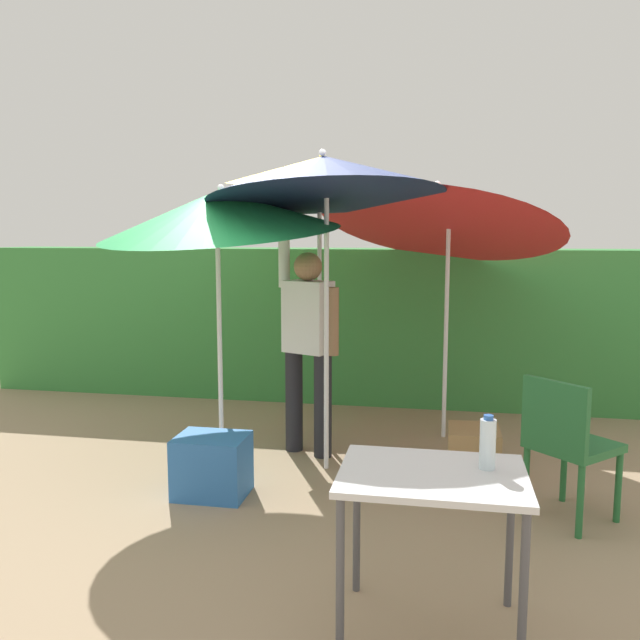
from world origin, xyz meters
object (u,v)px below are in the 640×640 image
(umbrella_orange, at_px, (219,212))
(bottle_water, at_px, (488,443))
(cooler_box, at_px, (212,466))
(person_vendor, at_px, (308,338))
(chair_plastic, at_px, (567,440))
(crate_cardboard, at_px, (474,452))
(folding_table, at_px, (432,492))
(umbrella_yellow, at_px, (325,177))
(umbrella_rainbow, at_px, (321,174))
(umbrella_navy, at_px, (443,207))

(umbrella_orange, height_order, bottle_water, umbrella_orange)
(cooler_box, bearing_deg, person_vendor, 64.11)
(chair_plastic, height_order, bottle_water, bottle_water)
(crate_cardboard, relative_size, folding_table, 0.49)
(umbrella_yellow, xyz_separation_m, folding_table, (0.81, -1.88, -1.50))
(umbrella_orange, bearing_deg, umbrella_rainbow, 50.46)
(umbrella_navy, bearing_deg, umbrella_rainbow, -167.35)
(umbrella_navy, distance_m, crate_cardboard, 2.02)
(chair_plastic, bearing_deg, bottle_water, -114.85)
(chair_plastic, xyz_separation_m, cooler_box, (-2.24, -0.01, -0.31))
(umbrella_rainbow, bearing_deg, folding_table, -69.54)
(person_vendor, relative_size, cooler_box, 4.01)
(bottle_water, bearing_deg, folding_table, -159.53)
(umbrella_navy, height_order, crate_cardboard, umbrella_navy)
(crate_cardboard, height_order, folding_table, folding_table)
(crate_cardboard, height_order, bottle_water, bottle_water)
(bottle_water, bearing_deg, umbrella_navy, 94.54)
(bottle_water, bearing_deg, umbrella_rainbow, 115.48)
(person_vendor, distance_m, chair_plastic, 2.06)
(folding_table, distance_m, bottle_water, 0.32)
(umbrella_yellow, bearing_deg, folding_table, -66.61)
(crate_cardboard, bearing_deg, umbrella_orange, -178.09)
(folding_table, bearing_deg, person_vendor, 114.46)
(umbrella_yellow, xyz_separation_m, person_vendor, (-0.19, 0.32, -1.20))
(umbrella_orange, bearing_deg, folding_table, -49.67)
(umbrella_yellow, bearing_deg, bottle_water, -59.81)
(umbrella_yellow, xyz_separation_m, cooler_box, (-0.65, -0.63, -1.93))
(crate_cardboard, bearing_deg, folding_table, -97.97)
(umbrella_navy, xyz_separation_m, bottle_water, (0.22, -2.77, -1.12))
(folding_table, relative_size, bottle_water, 3.33)
(chair_plastic, xyz_separation_m, bottle_water, (-0.55, -1.18, 0.33))
(umbrella_rainbow, height_order, cooler_box, umbrella_rainbow)
(umbrella_rainbow, distance_m, umbrella_orange, 1.02)
(umbrella_orange, bearing_deg, umbrella_navy, 31.09)
(chair_plastic, bearing_deg, umbrella_navy, 115.76)
(umbrella_rainbow, xyz_separation_m, umbrella_orange, (-0.62, -0.75, -0.33))
(person_vendor, bearing_deg, umbrella_orange, -151.87)
(umbrella_orange, relative_size, umbrella_navy, 0.86)
(umbrella_orange, relative_size, person_vendor, 1.17)
(umbrella_orange, distance_m, umbrella_navy, 1.88)
(chair_plastic, distance_m, cooler_box, 2.26)
(umbrella_navy, bearing_deg, crate_cardboard, -73.97)
(person_vendor, distance_m, bottle_water, 2.45)
(umbrella_yellow, relative_size, bottle_water, 10.04)
(umbrella_navy, bearing_deg, chair_plastic, -64.24)
(umbrella_rainbow, xyz_separation_m, umbrella_navy, (0.99, 0.22, -0.27))
(crate_cardboard, distance_m, bottle_water, 1.98)
(cooler_box, height_order, crate_cardboard, cooler_box)
(umbrella_orange, bearing_deg, cooler_box, -77.78)
(crate_cardboard, bearing_deg, umbrella_navy, 106.03)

